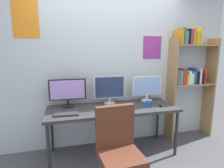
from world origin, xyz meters
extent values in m
cube|color=silver|center=(0.00, 1.02, 1.30)|extent=(4.33, 0.10, 2.60)
cube|color=orange|center=(-1.17, 0.97, 2.01)|extent=(0.35, 0.01, 0.52)
cube|color=#8C338C|center=(0.79, 0.97, 1.63)|extent=(0.33, 0.01, 0.38)
cube|color=#333333|center=(0.00, 0.60, 0.72)|extent=(1.93, 0.68, 0.04)
cylinder|color=#262628|center=(-0.91, 0.31, 0.35)|extent=(0.04, 0.04, 0.70)
cylinder|color=#262628|center=(0.91, 0.31, 0.35)|extent=(0.04, 0.04, 0.70)
cylinder|color=#262628|center=(-0.91, 0.89, 0.35)|extent=(0.04, 0.04, 0.70)
cylinder|color=#262628|center=(0.91, 0.89, 0.35)|extent=(0.04, 0.04, 0.70)
cube|color=#9E7A4C|center=(1.11, 0.83, 0.90)|extent=(0.03, 0.28, 1.79)
cube|color=#9E7A4C|center=(1.91, 0.83, 0.90)|extent=(0.03, 0.28, 1.79)
cube|color=#9E7A4C|center=(1.51, 0.83, 0.99)|extent=(0.76, 0.28, 0.02)
cube|color=#9E7A4C|center=(1.51, 0.83, 1.67)|extent=(0.76, 0.28, 0.02)
cube|color=gray|center=(1.18, 0.83, 1.13)|extent=(0.03, 0.22, 0.26)
cube|color=teal|center=(1.23, 0.82, 1.12)|extent=(0.05, 0.22, 0.25)
cube|color=red|center=(1.28, 0.82, 1.13)|extent=(0.04, 0.22, 0.27)
cube|color=red|center=(1.32, 0.84, 1.12)|extent=(0.03, 0.22, 0.25)
cube|color=gold|center=(1.36, 0.82, 1.09)|extent=(0.03, 0.22, 0.19)
cube|color=white|center=(1.40, 0.83, 1.12)|extent=(0.04, 0.22, 0.24)
cube|color=white|center=(1.45, 0.83, 1.09)|extent=(0.04, 0.22, 0.19)
cube|color=teal|center=(1.49, 0.84, 1.11)|extent=(0.03, 0.22, 0.22)
cube|color=#1E4799|center=(1.53, 0.83, 1.14)|extent=(0.03, 0.22, 0.28)
cube|color=black|center=(1.57, 0.83, 1.11)|extent=(0.04, 0.22, 0.22)
cube|color=white|center=(1.62, 0.83, 1.13)|extent=(0.03, 0.22, 0.27)
cube|color=black|center=(1.67, 0.83, 1.09)|extent=(0.05, 0.22, 0.18)
cube|color=red|center=(1.71, 0.83, 1.13)|extent=(0.02, 0.22, 0.26)
cube|color=orange|center=(1.19, 0.83, 1.80)|extent=(0.05, 0.22, 0.25)
cube|color=#287F3D|center=(1.25, 0.82, 1.81)|extent=(0.04, 0.22, 0.27)
cube|color=teal|center=(1.29, 0.83, 1.79)|extent=(0.04, 0.22, 0.21)
cube|color=black|center=(1.33, 0.83, 1.80)|extent=(0.03, 0.22, 0.25)
cube|color=#8C338C|center=(1.38, 0.84, 1.80)|extent=(0.04, 0.22, 0.25)
cube|color=orange|center=(1.44, 0.83, 1.81)|extent=(0.05, 0.22, 0.26)
cube|color=gold|center=(1.50, 0.83, 1.79)|extent=(0.05, 0.22, 0.22)
cube|color=gold|center=(1.55, 0.82, 1.81)|extent=(0.03, 0.22, 0.26)
cube|color=#592D1E|center=(-0.14, -0.27, 0.47)|extent=(0.47, 0.47, 0.08)
cube|color=#592D1E|center=(-0.15, -0.08, 0.75)|extent=(0.44, 0.10, 0.48)
cylinder|color=black|center=(-0.64, 0.81, 0.75)|extent=(0.18, 0.18, 0.02)
cylinder|color=black|center=(-0.64, 0.81, 0.81)|extent=(0.03, 0.03, 0.09)
cube|color=black|center=(-0.64, 0.81, 1.01)|extent=(0.54, 0.03, 0.31)
cube|color=#B28CE5|center=(-0.64, 0.80, 1.01)|extent=(0.50, 0.01, 0.28)
cylinder|color=silver|center=(0.00, 0.81, 0.75)|extent=(0.18, 0.18, 0.02)
cylinder|color=silver|center=(0.00, 0.81, 0.80)|extent=(0.03, 0.03, 0.07)
cube|color=silver|center=(0.00, 0.81, 1.01)|extent=(0.50, 0.03, 0.36)
cube|color=navy|center=(0.00, 0.80, 1.01)|extent=(0.46, 0.01, 0.32)
cylinder|color=silver|center=(0.64, 0.81, 0.75)|extent=(0.18, 0.18, 0.02)
cylinder|color=silver|center=(0.64, 0.81, 0.80)|extent=(0.03, 0.03, 0.08)
cube|color=silver|center=(0.64, 0.81, 1.00)|extent=(0.51, 0.03, 0.33)
cube|color=#8CB2F2|center=(0.64, 0.80, 1.00)|extent=(0.47, 0.01, 0.29)
cube|color=silver|center=(0.00, 0.37, 0.75)|extent=(0.40, 0.13, 0.02)
ellipsoid|color=black|center=(0.73, 0.47, 0.76)|extent=(0.06, 0.10, 0.03)
cube|color=#2D2D2D|center=(-0.67, 0.49, 0.75)|extent=(0.33, 0.24, 0.02)
cylinder|color=blue|center=(0.53, 0.51, 0.79)|extent=(0.08, 0.08, 0.09)
torus|color=blue|center=(0.57, 0.51, 0.79)|extent=(0.06, 0.01, 0.06)
camera|label=1|loc=(-0.66, -1.92, 1.59)|focal=29.18mm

